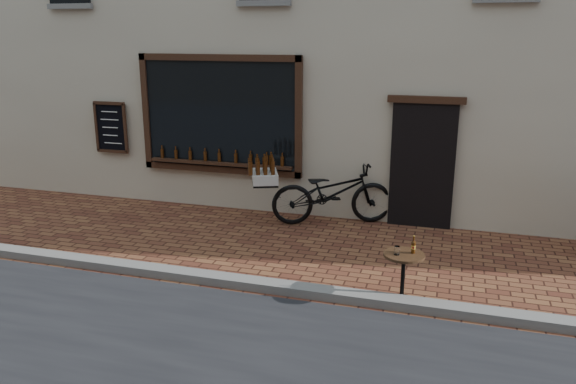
# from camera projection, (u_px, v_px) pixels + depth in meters

# --- Properties ---
(ground) EXTENTS (90.00, 90.00, 0.00)m
(ground) POSITION_uv_depth(u_px,v_px,m) (253.00, 294.00, 7.44)
(ground) COLOR #53281B
(ground) RESTS_ON ground
(kerb) EXTENTS (90.00, 0.25, 0.12)m
(kerb) POSITION_uv_depth(u_px,v_px,m) (258.00, 284.00, 7.61)
(kerb) COLOR slate
(kerb) RESTS_ON ground
(cargo_bicycle) EXTENTS (2.60, 1.60, 1.23)m
(cargo_bicycle) POSITION_uv_depth(u_px,v_px,m) (330.00, 192.00, 10.09)
(cargo_bicycle) COLOR black
(cargo_bicycle) RESTS_ON ground
(bistro_table) EXTENTS (0.52, 0.52, 0.90)m
(bistro_table) POSITION_uv_depth(u_px,v_px,m) (404.00, 268.00, 7.10)
(bistro_table) COLOR black
(bistro_table) RESTS_ON ground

